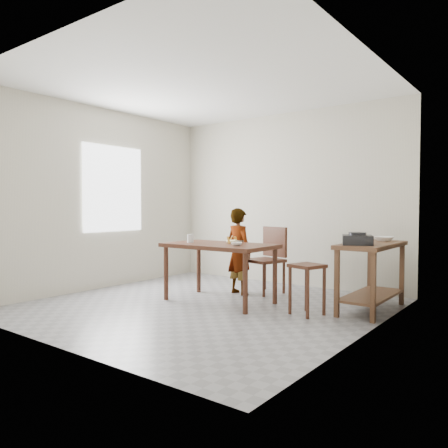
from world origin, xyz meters
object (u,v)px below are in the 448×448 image
Objects in this scene: stool at (307,289)px; child at (239,251)px; dining_table at (219,273)px; prep_counter at (371,277)px; dining_chair at (264,260)px.

child is at bearing 158.62° from stool.
child is 2.09× the size of stool.
prep_counter is at bearing 22.15° from dining_table.
dining_table is 1.17× the size of prep_counter.
stool is at bearing 3.09° from dining_table.
stool is at bearing -21.88° from dining_chair.
prep_counter is 0.83m from stool.
dining_chair is (0.16, 0.84, 0.09)m from dining_table.
dining_chair is 1.32m from stool.
prep_counter reaches higher than stool.
child is at bearing -176.01° from prep_counter.
dining_chair reaches higher than stool.
stool is at bearing -129.03° from prep_counter.
prep_counter is 1.28× the size of dining_chair.
dining_table is 1.86m from prep_counter.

